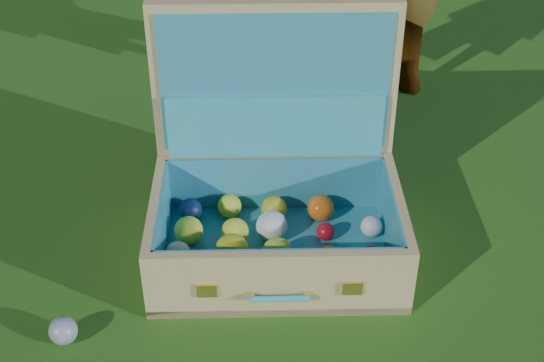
{
  "coord_description": "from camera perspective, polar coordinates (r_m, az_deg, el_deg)",
  "views": [
    {
      "loc": [
        -0.22,
        -1.38,
        1.3
      ],
      "look_at": [
        0.01,
        0.15,
        0.19
      ],
      "focal_mm": 50.0,
      "sensor_mm": 36.0,
      "label": 1
    }
  ],
  "objects": [
    {
      "name": "stray_ball",
      "position": [
        1.8,
        -15.44,
        -10.82
      ],
      "size": [
        0.06,
        0.06,
        0.06
      ],
      "primitive_type": "sphere",
      "color": "teal",
      "rests_on": "ground"
    },
    {
      "name": "suitcase",
      "position": [
        1.91,
        0.18,
        -0.6
      ],
      "size": [
        0.68,
        0.54,
        0.6
      ],
      "rotation": [
        0.0,
        0.0,
        -0.13
      ],
      "color": "tan",
      "rests_on": "ground"
    },
    {
      "name": "ground",
      "position": [
        1.91,
        0.3,
        -7.26
      ],
      "size": [
        60.0,
        60.0,
        0.0
      ],
      "primitive_type": "plane",
      "color": "#215114",
      "rests_on": "ground"
    }
  ]
}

